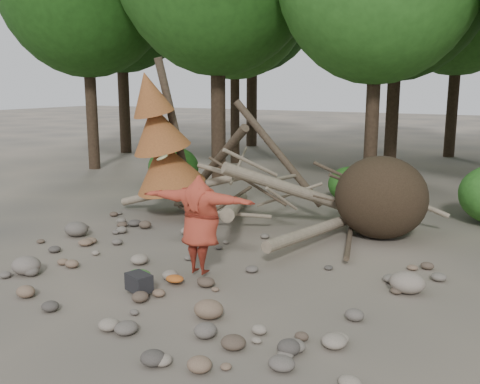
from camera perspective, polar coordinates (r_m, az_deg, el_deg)
The scene contains 13 objects.
ground at distance 10.56m, azimuth -5.47°, elevation -8.74°, with size 120.00×120.00×0.00m, color #514C44.
deadfall_pile at distance 13.20m, azimuth 12.28°, elevation -0.53°, with size 8.55×5.24×3.30m.
dead_conifer at distance 14.55m, azimuth -8.39°, elevation 5.33°, with size 2.06×2.16×4.35m.
bush_left at distance 19.19m, azimuth -7.11°, elevation 2.65°, with size 1.80×1.80×1.44m, color #1F5216.
bush_mid at distance 16.97m, azimuth 11.71°, elevation 0.79°, with size 1.40×1.40×1.12m, color #2A681E.
frisbee_thrower at distance 10.15m, azimuth -4.28°, elevation -3.46°, with size 2.61×1.12×2.15m.
backpack at distance 9.71m, azimuth -10.71°, elevation -9.78°, with size 0.47×0.31×0.31m, color black.
cloth_green at distance 10.30m, azimuth -10.70°, elevation -8.91°, with size 0.47×0.39×0.18m, color #346628.
cloth_orange at distance 10.06m, azimuth -6.98°, elevation -9.44°, with size 0.35×0.29×0.13m, color #AF551E.
boulder_front_left at distance 11.28m, azimuth -21.84°, elevation -7.27°, with size 0.58×0.52×0.35m, color slate.
boulder_front_right at distance 8.65m, azimuth -3.36°, elevation -12.37°, with size 0.49×0.44×0.29m, color #775F4A.
boulder_mid_right at distance 10.04m, azimuth 17.41°, elevation -9.19°, with size 0.62×0.56×0.37m, color gray.
boulder_mid_left at distance 13.59m, azimuth -17.05°, elevation -3.79°, with size 0.59×0.53×0.36m, color #605951.
Camera 1 is at (5.60, -8.18, 3.65)m, focal length 40.00 mm.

